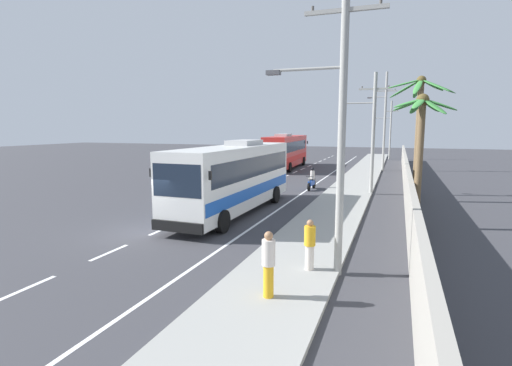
{
  "coord_description": "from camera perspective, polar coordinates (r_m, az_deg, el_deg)",
  "views": [
    {
      "loc": [
        9.96,
        -13.88,
        4.65
      ],
      "look_at": [
        2.94,
        5.35,
        1.7
      ],
      "focal_mm": 27.28,
      "sensor_mm": 36.0,
      "label": 1
    }
  ],
  "objects": [
    {
      "name": "pedestrian_midwalk",
      "position": [
        10.51,
        1.85,
        -11.61
      ],
      "size": [
        0.36,
        0.36,
        1.81
      ],
      "rotation": [
        0.0,
        0.0,
        3.16
      ],
      "color": "gold",
      "rests_on": "sidewalk_kerb"
    },
    {
      "name": "sidewalk_kerb",
      "position": [
        24.52,
        12.32,
        -2.76
      ],
      "size": [
        3.2,
        90.0,
        0.14
      ],
      "primitive_type": "cube",
      "color": "#999993",
      "rests_on": "ground"
    },
    {
      "name": "utility_pole_far",
      "position": [
        43.77,
        18.31,
        8.84
      ],
      "size": [
        2.97,
        0.24,
        10.35
      ],
      "color": "#9E9E99",
      "rests_on": "ground"
    },
    {
      "name": "palm_second",
      "position": [
        26.18,
        22.84,
        9.06
      ],
      "size": [
        4.01,
        3.95,
        7.74
      ],
      "color": "brown",
      "rests_on": "ground"
    },
    {
      "name": "coach_bus_far_lane",
      "position": [
        43.98,
        4.45,
        4.78
      ],
      "size": [
        3.27,
        12.28,
        3.93
      ],
      "color": "red",
      "rests_on": "ground"
    },
    {
      "name": "pedestrian_near_kerb",
      "position": [
        12.57,
        7.89,
        -8.81
      ],
      "size": [
        0.36,
        0.36,
        1.63
      ],
      "rotation": [
        0.0,
        0.0,
        4.41
      ],
      "color": "beige",
      "rests_on": "sidewalk_kerb"
    },
    {
      "name": "ground_plane",
      "position": [
        17.7,
        -15.17,
        -7.32
      ],
      "size": [
        160.0,
        160.0,
        0.0
      ],
      "primitive_type": "plane",
      "color": "#3A3A3F"
    },
    {
      "name": "lane_markings",
      "position": [
        30.18,
        4.94,
        -0.69
      ],
      "size": [
        3.87,
        71.58,
        0.01
      ],
      "color": "white",
      "rests_on": "ground"
    },
    {
      "name": "utility_pole_distant",
      "position": [
        59.61,
        19.02,
        7.55
      ],
      "size": [
        3.51,
        0.24,
        8.35
      ],
      "color": "#9E9E99",
      "rests_on": "ground"
    },
    {
      "name": "coach_bus_foreground",
      "position": [
        21.12,
        -3.16,
        1.07
      ],
      "size": [
        3.01,
        11.55,
        3.92
      ],
      "color": "silver",
      "rests_on": "ground"
    },
    {
      "name": "boundary_wall",
      "position": [
        28.11,
        21.2,
        0.34
      ],
      "size": [
        0.24,
        60.0,
        2.16
      ],
      "primitive_type": "cube",
      "color": "#9E998E",
      "rests_on": "ground"
    },
    {
      "name": "utility_pole_mid",
      "position": [
        27.92,
        16.65,
        7.47
      ],
      "size": [
        3.46,
        0.24,
        8.29
      ],
      "color": "#9E9E99",
      "rests_on": "ground"
    },
    {
      "name": "motorcycle_beside_bus",
      "position": [
        29.42,
        8.19,
        0.35
      ],
      "size": [
        0.56,
        1.96,
        1.67
      ],
      "color": "black",
      "rests_on": "ground"
    },
    {
      "name": "utility_pole_nearest",
      "position": [
        12.12,
        12.12,
        9.03
      ],
      "size": [
        3.61,
        0.24,
        9.1
      ],
      "color": "#9E9E99",
      "rests_on": "ground"
    },
    {
      "name": "palm_nearest",
      "position": [
        19.07,
        22.99,
        6.67
      ],
      "size": [
        2.78,
        2.85,
        6.12
      ],
      "color": "brown",
      "rests_on": "ground"
    }
  ]
}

